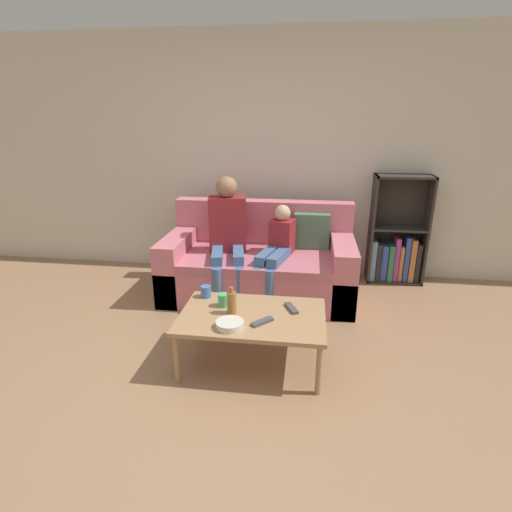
# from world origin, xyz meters

# --- Properties ---
(ground_plane) EXTENTS (22.00, 22.00, 0.00)m
(ground_plane) POSITION_xyz_m (0.00, 0.00, 0.00)
(ground_plane) COLOR #997251
(wall_back) EXTENTS (12.00, 0.06, 2.60)m
(wall_back) POSITION_xyz_m (0.00, 2.34, 1.30)
(wall_back) COLOR beige
(wall_back) RESTS_ON ground_plane
(couch) EXTENTS (1.87, 0.95, 0.90)m
(couch) POSITION_xyz_m (0.05, 1.62, 0.30)
(couch) COLOR #D1707F
(couch) RESTS_ON ground_plane
(bookshelf) EXTENTS (0.59, 0.28, 1.17)m
(bookshelf) POSITION_xyz_m (1.47, 2.18, 0.42)
(bookshelf) COLOR #332D28
(bookshelf) RESTS_ON ground_plane
(coffee_table) EXTENTS (1.04, 0.68, 0.40)m
(coffee_table) POSITION_xyz_m (0.15, 0.39, 0.36)
(coffee_table) COLOR #A87F56
(coffee_table) RESTS_ON ground_plane
(person_adult) EXTENTS (0.44, 0.70, 1.20)m
(person_adult) POSITION_xyz_m (-0.26, 1.53, 0.69)
(person_adult) COLOR #476693
(person_adult) RESTS_ON ground_plane
(person_child) EXTENTS (0.37, 0.68, 0.93)m
(person_child) POSITION_xyz_m (0.22, 1.46, 0.53)
(person_child) COLOR #476693
(person_child) RESTS_ON ground_plane
(cup_near) EXTENTS (0.08, 0.08, 0.09)m
(cup_near) POSITION_xyz_m (-0.25, 0.63, 0.44)
(cup_near) COLOR #3D70B2
(cup_near) RESTS_ON coffee_table
(cup_far) EXTENTS (0.08, 0.08, 0.10)m
(cup_far) POSITION_xyz_m (-0.09, 0.49, 0.45)
(cup_far) COLOR #4CB77A
(cup_far) RESTS_ON coffee_table
(tv_remote_0) EXTENTS (0.15, 0.16, 0.02)m
(tv_remote_0) POSITION_xyz_m (0.23, 0.27, 0.41)
(tv_remote_0) COLOR #47474C
(tv_remote_0) RESTS_ON coffee_table
(tv_remote_1) EXTENTS (0.11, 0.17, 0.02)m
(tv_remote_1) POSITION_xyz_m (0.42, 0.51, 0.41)
(tv_remote_1) COLOR #47474C
(tv_remote_1) RESTS_ON coffee_table
(snack_bowl) EXTENTS (0.19, 0.19, 0.05)m
(snack_bowl) POSITION_xyz_m (0.02, 0.19, 0.42)
(snack_bowl) COLOR beige
(snack_bowl) RESTS_ON coffee_table
(bottle) EXTENTS (0.07, 0.07, 0.20)m
(bottle) POSITION_xyz_m (0.00, 0.39, 0.48)
(bottle) COLOR olive
(bottle) RESTS_ON coffee_table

